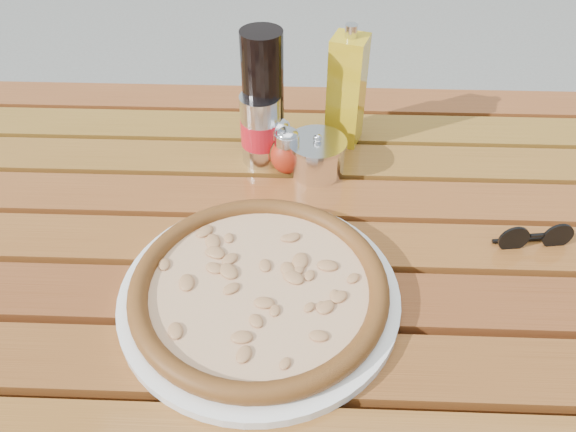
{
  "coord_description": "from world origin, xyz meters",
  "views": [
    {
      "loc": [
        0.02,
        -0.58,
        1.31
      ],
      "look_at": [
        0.0,
        0.02,
        0.78
      ],
      "focal_mm": 35.0,
      "sensor_mm": 36.0,
      "label": 1
    }
  ],
  "objects_px": {
    "olive_oil_cruet": "(347,91)",
    "plate": "(260,295)",
    "pizza": "(259,287)",
    "parmesan_tin": "(317,155)",
    "dark_bottle": "(263,98)",
    "pepper_shaker": "(287,151)",
    "soda_can": "(261,130)",
    "oregano_shaker": "(278,142)",
    "sunglasses": "(535,238)",
    "table": "(288,276)"
  },
  "relations": [
    {
      "from": "plate",
      "to": "soda_can",
      "type": "xyz_separation_m",
      "value": [
        -0.02,
        0.31,
        0.05
      ]
    },
    {
      "from": "pepper_shaker",
      "to": "soda_can",
      "type": "relative_size",
      "value": 0.68
    },
    {
      "from": "table",
      "to": "sunglasses",
      "type": "xyz_separation_m",
      "value": [
        0.35,
        0.0,
        0.09
      ]
    },
    {
      "from": "oregano_shaker",
      "to": "pizza",
      "type": "bearing_deg",
      "value": -91.67
    },
    {
      "from": "pizza",
      "to": "olive_oil_cruet",
      "type": "xyz_separation_m",
      "value": [
        0.12,
        0.37,
        0.07
      ]
    },
    {
      "from": "soda_can",
      "to": "sunglasses",
      "type": "bearing_deg",
      "value": -26.07
    },
    {
      "from": "sunglasses",
      "to": "soda_can",
      "type": "bearing_deg",
      "value": 146.45
    },
    {
      "from": "plate",
      "to": "pepper_shaker",
      "type": "relative_size",
      "value": 4.39
    },
    {
      "from": "plate",
      "to": "pepper_shaker",
      "type": "height_order",
      "value": "pepper_shaker"
    },
    {
      "from": "table",
      "to": "pepper_shaker",
      "type": "xyz_separation_m",
      "value": [
        -0.01,
        0.17,
        0.11
      ]
    },
    {
      "from": "dark_bottle",
      "to": "olive_oil_cruet",
      "type": "relative_size",
      "value": 1.05
    },
    {
      "from": "oregano_shaker",
      "to": "olive_oil_cruet",
      "type": "bearing_deg",
      "value": 32.29
    },
    {
      "from": "oregano_shaker",
      "to": "pepper_shaker",
      "type": "bearing_deg",
      "value": -57.66
    },
    {
      "from": "pizza",
      "to": "olive_oil_cruet",
      "type": "height_order",
      "value": "olive_oil_cruet"
    },
    {
      "from": "oregano_shaker",
      "to": "olive_oil_cruet",
      "type": "relative_size",
      "value": 0.39
    },
    {
      "from": "table",
      "to": "pizza",
      "type": "xyz_separation_m",
      "value": [
        -0.03,
        -0.11,
        0.1
      ]
    },
    {
      "from": "oregano_shaker",
      "to": "sunglasses",
      "type": "relative_size",
      "value": 0.74
    },
    {
      "from": "table",
      "to": "pizza",
      "type": "relative_size",
      "value": 3.23
    },
    {
      "from": "pizza",
      "to": "parmesan_tin",
      "type": "xyz_separation_m",
      "value": [
        0.07,
        0.28,
        0.01
      ]
    },
    {
      "from": "olive_oil_cruet",
      "to": "sunglasses",
      "type": "distance_m",
      "value": 0.38
    },
    {
      "from": "table",
      "to": "parmesan_tin",
      "type": "relative_size",
      "value": 12.56
    },
    {
      "from": "plate",
      "to": "dark_bottle",
      "type": "relative_size",
      "value": 1.64
    },
    {
      "from": "table",
      "to": "plate",
      "type": "relative_size",
      "value": 3.89
    },
    {
      "from": "dark_bottle",
      "to": "pizza",
      "type": "bearing_deg",
      "value": -87.39
    },
    {
      "from": "plate",
      "to": "dark_bottle",
      "type": "bearing_deg",
      "value": 92.61
    },
    {
      "from": "pizza",
      "to": "sunglasses",
      "type": "height_order",
      "value": "sunglasses"
    },
    {
      "from": "parmesan_tin",
      "to": "pepper_shaker",
      "type": "bearing_deg",
      "value": -178.13
    },
    {
      "from": "table",
      "to": "olive_oil_cruet",
      "type": "xyz_separation_m",
      "value": [
        0.09,
        0.26,
        0.17
      ]
    },
    {
      "from": "parmesan_tin",
      "to": "sunglasses",
      "type": "xyz_separation_m",
      "value": [
        0.31,
        -0.17,
        -0.01
      ]
    },
    {
      "from": "soda_can",
      "to": "pizza",
      "type": "bearing_deg",
      "value": -86.51
    },
    {
      "from": "olive_oil_cruet",
      "to": "parmesan_tin",
      "type": "relative_size",
      "value": 1.88
    },
    {
      "from": "pizza",
      "to": "dark_bottle",
      "type": "relative_size",
      "value": 1.97
    },
    {
      "from": "pepper_shaker",
      "to": "soda_can",
      "type": "height_order",
      "value": "soda_can"
    },
    {
      "from": "pizza",
      "to": "table",
      "type": "bearing_deg",
      "value": 73.45
    },
    {
      "from": "olive_oil_cruet",
      "to": "plate",
      "type": "bearing_deg",
      "value": -108.05
    },
    {
      "from": "oregano_shaker",
      "to": "dark_bottle",
      "type": "relative_size",
      "value": 0.37
    },
    {
      "from": "dark_bottle",
      "to": "soda_can",
      "type": "height_order",
      "value": "dark_bottle"
    },
    {
      "from": "plate",
      "to": "soda_can",
      "type": "bearing_deg",
      "value": 93.49
    },
    {
      "from": "pizza",
      "to": "pepper_shaker",
      "type": "height_order",
      "value": "pepper_shaker"
    },
    {
      "from": "pizza",
      "to": "sunglasses",
      "type": "relative_size",
      "value": 3.93
    },
    {
      "from": "pepper_shaker",
      "to": "dark_bottle",
      "type": "bearing_deg",
      "value": 131.24
    },
    {
      "from": "oregano_shaker",
      "to": "olive_oil_cruet",
      "type": "xyz_separation_m",
      "value": [
        0.11,
        0.07,
        0.06
      ]
    },
    {
      "from": "oregano_shaker",
      "to": "olive_oil_cruet",
      "type": "distance_m",
      "value": 0.15
    },
    {
      "from": "pepper_shaker",
      "to": "olive_oil_cruet",
      "type": "xyz_separation_m",
      "value": [
        0.1,
        0.1,
        0.06
      ]
    },
    {
      "from": "sunglasses",
      "to": "olive_oil_cruet",
      "type": "bearing_deg",
      "value": 127.39
    },
    {
      "from": "table",
      "to": "pizza",
      "type": "bearing_deg",
      "value": -106.55
    },
    {
      "from": "pepper_shaker",
      "to": "parmesan_tin",
      "type": "relative_size",
      "value": 0.74
    },
    {
      "from": "pepper_shaker",
      "to": "parmesan_tin",
      "type": "distance_m",
      "value": 0.05
    },
    {
      "from": "table",
      "to": "plate",
      "type": "xyz_separation_m",
      "value": [
        -0.03,
        -0.11,
        0.08
      ]
    },
    {
      "from": "pizza",
      "to": "parmesan_tin",
      "type": "bearing_deg",
      "value": 75.16
    }
  ]
}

